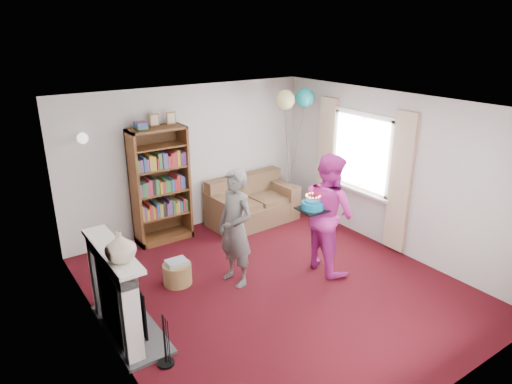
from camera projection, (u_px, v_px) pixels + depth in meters
ground at (275, 286)px, 6.35m from camera, size 5.00×5.00×0.00m
wall_back at (189, 159)px, 7.85m from camera, size 4.50×0.02×2.50m
wall_left at (102, 248)px, 4.71m from camera, size 0.02×5.00×2.50m
wall_right at (392, 173)px, 7.12m from camera, size 0.02×5.00×2.50m
ceiling at (278, 106)px, 5.48m from camera, size 4.50×5.00×0.01m
fireplace at (120, 296)px, 5.20m from camera, size 0.55×1.80×1.12m
window_bay at (361, 167)px, 7.57m from camera, size 0.14×2.02×2.20m
wall_sconce at (82, 138)px, 6.59m from camera, size 0.16×0.23×0.16m
bookcase at (160, 186)px, 7.45m from camera, size 0.91×0.42×2.13m
sofa at (251, 205)px, 8.36m from camera, size 1.58×0.84×0.84m
wicker_basket at (177, 273)px, 6.37m from camera, size 0.40×0.40×0.36m
person_striped at (235, 228)px, 6.18m from camera, size 0.48×0.66×1.66m
person_magenta at (328, 213)px, 6.54m from camera, size 0.71×0.89×1.76m
birthday_cake at (313, 205)px, 6.28m from camera, size 0.37×0.37×0.22m
balloons at (295, 99)px, 7.88m from camera, size 0.78×0.34×1.74m
mantel_vase at (120, 247)px, 4.65m from camera, size 0.41×0.41×0.33m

